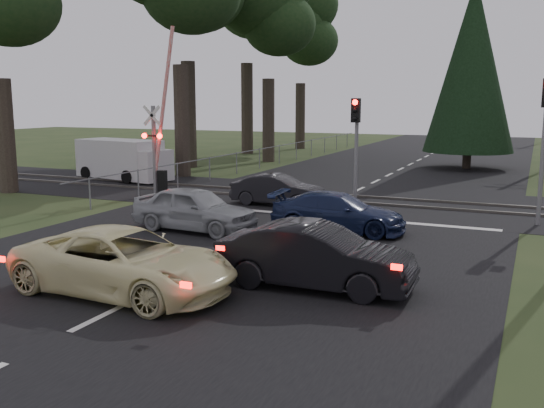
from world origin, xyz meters
The scene contains 18 objects.
ground centered at (0.00, 0.00, 0.00)m, with size 120.00×120.00×0.00m, color #273819.
road centered at (0.00, 10.00, 0.01)m, with size 14.00×100.00×0.01m, color black.
rail_corridor centered at (0.00, 12.00, 0.01)m, with size 120.00×8.00×0.01m, color black.
stop_line centered at (0.00, 8.20, 0.01)m, with size 13.00×0.35×0.00m, color silver.
rail_near centered at (0.00, 11.20, 0.05)m, with size 120.00×0.12×0.10m, color #59544C.
rail_far centered at (0.00, 12.80, 0.05)m, with size 120.00×0.12×0.10m, color #59544C.
crossing_signal centered at (-7.27, 9.79, 2.06)m, with size 1.62×0.38×6.96m.
traffic_signal_center centered at (1.00, 10.68, 2.81)m, with size 0.32×0.48×4.10m.
euc_tree_c centered at (-9.00, 25.00, 9.51)m, with size 6.00×6.00×13.20m.
euc_tree_e centered at (-11.00, 36.00, 9.51)m, with size 6.00×6.00×13.20m.
conifer_tree centered at (3.50, 26.00, 5.99)m, with size 5.20×5.20×11.00m.
fence_left centered at (-7.80, 22.50, 0.00)m, with size 0.10×36.00×1.20m, color slate, non-canonical shape.
cream_coupe centered at (-0.45, -1.60, 0.68)m, with size 2.26×4.90×1.36m, color beige.
dark_hatchback centered at (3.10, 0.35, 0.70)m, with size 1.48×4.25×1.40m, color black.
silver_car centered at (-2.32, 4.38, 0.69)m, with size 1.62×4.04×1.38m, color #919498.
blue_sedan centered at (1.82, 6.01, 0.60)m, with size 1.69×4.16×1.21m, color #162044.
dark_car_far centered at (-1.76, 9.66, 0.59)m, with size 1.26×3.61×1.19m, color black.
white_van centered at (-11.81, 13.43, 1.03)m, with size 5.47×2.77×2.04m.
Camera 1 is at (7.33, -11.62, 4.04)m, focal length 40.00 mm.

